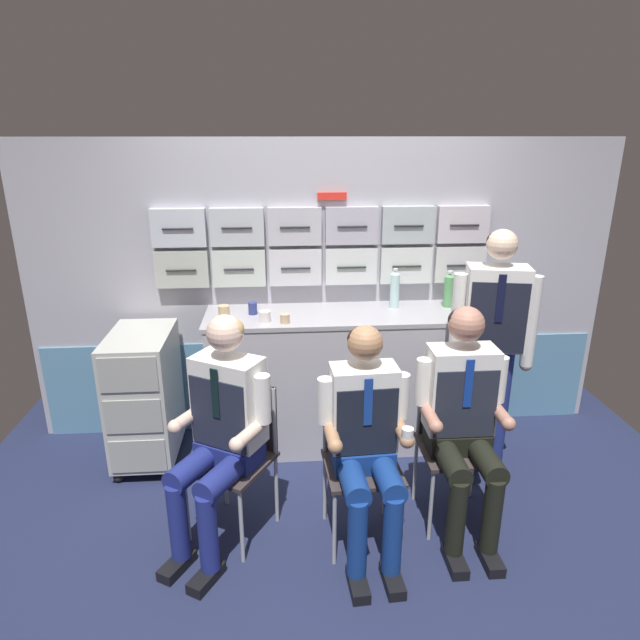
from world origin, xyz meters
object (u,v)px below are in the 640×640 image
at_px(crew_member_right, 366,435).
at_px(sparkling_bottle_green, 449,290).
at_px(coffee_cup_white, 253,308).
at_px(service_trolley, 145,394).
at_px(folding_chair_right, 359,445).
at_px(folding_chair_left, 240,441).
at_px(folding_chair_by_counter, 452,429).
at_px(crew_member_by_counter, 464,413).
at_px(crew_member_standing, 492,337).
at_px(crew_member_left, 221,424).

relative_size(crew_member_right, sparkling_bottle_green, 4.84).
bearing_deg(coffee_cup_white, sparkling_bottle_green, 2.90).
relative_size(service_trolley, sparkling_bottle_green, 3.55).
height_order(folding_chair_right, coffee_cup_white, coffee_cup_white).
xyz_separation_m(folding_chair_left, folding_chair_by_counter, (1.23, 0.04, 0.00)).
height_order(folding_chair_right, crew_member_by_counter, crew_member_by_counter).
height_order(crew_member_by_counter, coffee_cup_white, crew_member_by_counter).
distance_m(service_trolley, crew_member_standing, 2.31).
bearing_deg(crew_member_by_counter, coffee_cup_white, 139.66).
height_order(service_trolley, folding_chair_right, service_trolley).
bearing_deg(folding_chair_right, crew_member_left, -176.78).
bearing_deg(service_trolley, folding_chair_by_counter, -19.58).
bearing_deg(crew_member_left, sparkling_bottle_green, 35.39).
bearing_deg(folding_chair_by_counter, service_trolley, 160.42).
bearing_deg(coffee_cup_white, service_trolley, -168.27).
relative_size(folding_chair_left, crew_member_standing, 0.53).
xyz_separation_m(service_trolley, folding_chair_left, (0.69, -0.72, 0.04)).
distance_m(crew_member_right, crew_member_standing, 1.12).
xyz_separation_m(folding_chair_right, folding_chair_by_counter, (0.57, 0.13, 0.00)).
bearing_deg(folding_chair_left, folding_chair_right, -8.21).
xyz_separation_m(folding_chair_right, sparkling_bottle_green, (0.78, 1.04, 0.58)).
height_order(folding_chair_left, sparkling_bottle_green, sparkling_bottle_green).
relative_size(service_trolley, crew_member_left, 0.71).
xyz_separation_m(crew_member_right, coffee_cup_white, (-0.61, 1.13, 0.34)).
distance_m(crew_member_left, coffee_cup_white, 1.07).
bearing_deg(coffee_cup_white, crew_member_right, -61.48).
xyz_separation_m(folding_chair_by_counter, crew_member_by_counter, (0.00, -0.16, 0.19)).
relative_size(crew_member_left, folding_chair_by_counter, 1.51).
xyz_separation_m(sparkling_bottle_green, coffee_cup_white, (-1.38, -0.07, -0.08)).
bearing_deg(crew_member_right, folding_chair_right, 93.49).
height_order(service_trolley, crew_member_by_counter, crew_member_by_counter).
bearing_deg(folding_chair_by_counter, folding_chair_left, -178.26).
relative_size(folding_chair_right, crew_member_by_counter, 0.66).
xyz_separation_m(crew_member_left, crew_member_by_counter, (1.31, 0.02, 0.00)).
relative_size(folding_chair_left, sparkling_bottle_green, 3.31).
bearing_deg(crew_member_standing, folding_chair_right, -152.09).
relative_size(crew_member_right, coffee_cup_white, 15.11).
bearing_deg(folding_chair_by_counter, crew_member_by_counter, -89.94).
height_order(folding_chair_left, folding_chair_right, same).
relative_size(crew_member_by_counter, coffee_cup_white, 15.64).
relative_size(crew_member_left, crew_member_right, 1.03).
distance_m(service_trolley, folding_chair_by_counter, 2.03).
distance_m(folding_chair_left, coffee_cup_white, 1.01).
height_order(sparkling_bottle_green, coffee_cup_white, sparkling_bottle_green).
bearing_deg(crew_member_left, coffee_cup_white, 82.16).
relative_size(folding_chair_left, crew_member_right, 0.68).
bearing_deg(sparkling_bottle_green, crew_member_left, -144.61).
xyz_separation_m(crew_member_by_counter, coffee_cup_white, (-1.17, 0.99, 0.31)).
bearing_deg(folding_chair_by_counter, coffee_cup_white, 144.49).
distance_m(folding_chair_left, crew_member_standing, 1.66).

